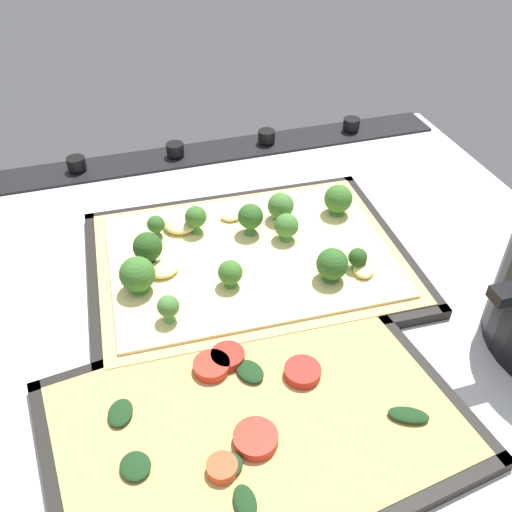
% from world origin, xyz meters
% --- Properties ---
extents(ground_plane, '(0.76, 0.73, 0.03)m').
position_xyz_m(ground_plane, '(0.00, 0.00, -0.01)').
color(ground_plane, silver).
extents(stove_control_panel, '(0.73, 0.07, 0.03)m').
position_xyz_m(stove_control_panel, '(0.00, -0.33, 0.01)').
color(stove_control_panel, black).
rests_on(stove_control_panel, ground_plane).
extents(baking_tray_front, '(0.40, 0.31, 0.01)m').
position_xyz_m(baking_tray_front, '(0.04, -0.04, 0.00)').
color(baking_tray_front, black).
rests_on(baking_tray_front, ground_plane).
extents(broccoli_pizza, '(0.37, 0.28, 0.06)m').
position_xyz_m(broccoli_pizza, '(0.04, -0.04, 0.02)').
color(broccoli_pizza, tan).
rests_on(broccoli_pizza, baking_tray_front).
extents(baking_tray_back, '(0.40, 0.30, 0.01)m').
position_xyz_m(baking_tray_back, '(0.10, 0.18, 0.00)').
color(baking_tray_back, black).
rests_on(baking_tray_back, ground_plane).
extents(veggie_pizza_back, '(0.37, 0.27, 0.02)m').
position_xyz_m(veggie_pizza_back, '(0.10, 0.18, 0.01)').
color(veggie_pizza_back, tan).
rests_on(veggie_pizza_back, baking_tray_back).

